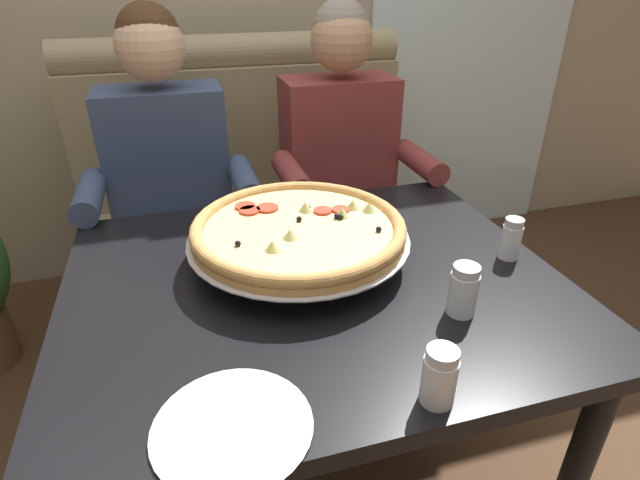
{
  "coord_description": "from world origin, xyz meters",
  "views": [
    {
      "loc": [
        -0.26,
        -0.93,
        1.35
      ],
      "look_at": [
        0.03,
        0.05,
        0.8
      ],
      "focal_mm": 27.95,
      "sensor_mm": 36.0,
      "label": 1
    }
  ],
  "objects_px": {
    "pizza": "(299,230)",
    "shaker_parmesan": "(463,293)",
    "shaker_oregano": "(511,241)",
    "booth_bench": "(255,227)",
    "diner_left": "(171,190)",
    "diner_right": "(347,172)",
    "shaker_pepper_flakes": "(439,380)",
    "dining_table": "(315,310)",
    "plate_near_left": "(232,424)"
  },
  "relations": [
    {
      "from": "shaker_pepper_flakes",
      "to": "shaker_parmesan",
      "type": "relative_size",
      "value": 0.95
    },
    {
      "from": "diner_left",
      "to": "booth_bench",
      "type": "bearing_deg",
      "value": 40.96
    },
    {
      "from": "diner_left",
      "to": "plate_near_left",
      "type": "xyz_separation_m",
      "value": [
        0.07,
        -1.04,
        0.02
      ]
    },
    {
      "from": "shaker_oregano",
      "to": "plate_near_left",
      "type": "xyz_separation_m",
      "value": [
        -0.72,
        -0.34,
        -0.03
      ]
    },
    {
      "from": "diner_left",
      "to": "shaker_oregano",
      "type": "bearing_deg",
      "value": -41.78
    },
    {
      "from": "shaker_pepper_flakes",
      "to": "plate_near_left",
      "type": "distance_m",
      "value": 0.34
    },
    {
      "from": "dining_table",
      "to": "plate_near_left",
      "type": "height_order",
      "value": "plate_near_left"
    },
    {
      "from": "booth_bench",
      "to": "plate_near_left",
      "type": "distance_m",
      "value": 1.37
    },
    {
      "from": "pizza",
      "to": "shaker_parmesan",
      "type": "height_order",
      "value": "pizza"
    },
    {
      "from": "pizza",
      "to": "dining_table",
      "type": "bearing_deg",
      "value": -82.63
    },
    {
      "from": "plate_near_left",
      "to": "diner_right",
      "type": "bearing_deg",
      "value": 62.35
    },
    {
      "from": "shaker_parmesan",
      "to": "booth_bench",
      "type": "bearing_deg",
      "value": 102.6
    },
    {
      "from": "dining_table",
      "to": "pizza",
      "type": "relative_size",
      "value": 2.11
    },
    {
      "from": "pizza",
      "to": "shaker_oregano",
      "type": "relative_size",
      "value": 5.05
    },
    {
      "from": "diner_left",
      "to": "plate_near_left",
      "type": "height_order",
      "value": "diner_left"
    },
    {
      "from": "booth_bench",
      "to": "plate_near_left",
      "type": "relative_size",
      "value": 5.39
    },
    {
      "from": "shaker_parmesan",
      "to": "shaker_oregano",
      "type": "distance_m",
      "value": 0.28
    },
    {
      "from": "dining_table",
      "to": "diner_right",
      "type": "distance_m",
      "value": 0.74
    },
    {
      "from": "plate_near_left",
      "to": "shaker_oregano",
      "type": "bearing_deg",
      "value": 24.82
    },
    {
      "from": "shaker_parmesan",
      "to": "pizza",
      "type": "bearing_deg",
      "value": 131.2
    },
    {
      "from": "dining_table",
      "to": "shaker_pepper_flakes",
      "type": "distance_m",
      "value": 0.44
    },
    {
      "from": "pizza",
      "to": "shaker_pepper_flakes",
      "type": "distance_m",
      "value": 0.52
    },
    {
      "from": "booth_bench",
      "to": "shaker_pepper_flakes",
      "type": "bearing_deg",
      "value": -86.05
    },
    {
      "from": "shaker_parmesan",
      "to": "shaker_oregano",
      "type": "bearing_deg",
      "value": 36.06
    },
    {
      "from": "dining_table",
      "to": "pizza",
      "type": "distance_m",
      "value": 0.2
    },
    {
      "from": "booth_bench",
      "to": "pizza",
      "type": "distance_m",
      "value": 0.93
    },
    {
      "from": "plate_near_left",
      "to": "shaker_pepper_flakes",
      "type": "bearing_deg",
      "value": -6.1
    },
    {
      "from": "pizza",
      "to": "shaker_pepper_flakes",
      "type": "relative_size",
      "value": 5.01
    },
    {
      "from": "diner_left",
      "to": "shaker_parmesan",
      "type": "height_order",
      "value": "diner_left"
    },
    {
      "from": "shaker_oregano",
      "to": "shaker_parmesan",
      "type": "bearing_deg",
      "value": -143.94
    },
    {
      "from": "booth_bench",
      "to": "shaker_parmesan",
      "type": "bearing_deg",
      "value": -77.4
    },
    {
      "from": "booth_bench",
      "to": "dining_table",
      "type": "xyz_separation_m",
      "value": [
        0.0,
        -0.93,
        0.24
      ]
    },
    {
      "from": "pizza",
      "to": "shaker_oregano",
      "type": "bearing_deg",
      "value": -15.53
    },
    {
      "from": "booth_bench",
      "to": "dining_table",
      "type": "bearing_deg",
      "value": -90.0
    },
    {
      "from": "pizza",
      "to": "shaker_parmesan",
      "type": "bearing_deg",
      "value": -48.8
    },
    {
      "from": "booth_bench",
      "to": "shaker_oregano",
      "type": "relative_size",
      "value": 12.9
    },
    {
      "from": "shaker_oregano",
      "to": "plate_near_left",
      "type": "bearing_deg",
      "value": -155.18
    },
    {
      "from": "dining_table",
      "to": "diner_left",
      "type": "relative_size",
      "value": 0.88
    },
    {
      "from": "diner_right",
      "to": "booth_bench",
      "type": "bearing_deg",
      "value": 139.04
    },
    {
      "from": "dining_table",
      "to": "shaker_oregano",
      "type": "bearing_deg",
      "value": -4.75
    },
    {
      "from": "diner_right",
      "to": "pizza",
      "type": "relative_size",
      "value": 2.39
    },
    {
      "from": "diner_right",
      "to": "shaker_pepper_flakes",
      "type": "bearing_deg",
      "value": -101.23
    },
    {
      "from": "dining_table",
      "to": "shaker_pepper_flakes",
      "type": "bearing_deg",
      "value": -77.29
    },
    {
      "from": "diner_left",
      "to": "diner_right",
      "type": "relative_size",
      "value": 1.0
    },
    {
      "from": "booth_bench",
      "to": "pizza",
      "type": "relative_size",
      "value": 2.55
    },
    {
      "from": "diner_right",
      "to": "plate_near_left",
      "type": "height_order",
      "value": "diner_right"
    },
    {
      "from": "booth_bench",
      "to": "shaker_parmesan",
      "type": "relative_size",
      "value": 12.14
    },
    {
      "from": "dining_table",
      "to": "pizza",
      "type": "xyz_separation_m",
      "value": [
        -0.01,
        0.1,
        0.17
      ]
    },
    {
      "from": "diner_left",
      "to": "diner_right",
      "type": "height_order",
      "value": "same"
    },
    {
      "from": "shaker_oregano",
      "to": "diner_left",
      "type": "bearing_deg",
      "value": 138.22
    }
  ]
}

